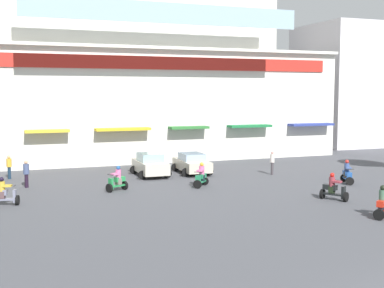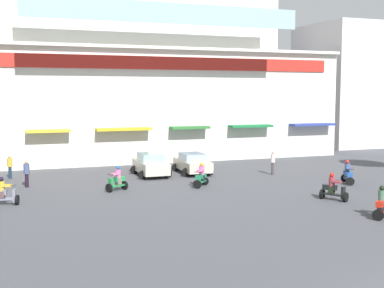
% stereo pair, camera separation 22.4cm
% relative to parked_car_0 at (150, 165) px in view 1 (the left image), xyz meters
% --- Properties ---
extents(ground_plane, '(128.00, 128.00, 0.00)m').
position_rel_parked_car_0_xyz_m(ground_plane, '(1.89, -11.25, -0.80)').
color(ground_plane, '#494B50').
extents(colonial_building, '(34.78, 14.83, 19.76)m').
position_rel_parked_car_0_xyz_m(colonial_building, '(1.89, 11.17, 7.92)').
color(colonial_building, silver).
rests_on(colonial_building, ground).
extents(flank_building_right, '(12.31, 9.80, 13.23)m').
position_rel_parked_car_0_xyz_m(flank_building_right, '(28.15, 13.67, 5.82)').
color(flank_building_right, silver).
rests_on(flank_building_right, ground).
extents(parked_car_0, '(2.34, 3.97, 1.60)m').
position_rel_parked_car_0_xyz_m(parked_car_0, '(0.00, 0.00, 0.00)').
color(parked_car_0, beige).
rests_on(parked_car_0, ground).
extents(parked_car_1, '(2.42, 4.18, 1.47)m').
position_rel_parked_car_0_xyz_m(parked_car_1, '(3.15, 0.08, -0.05)').
color(parked_car_1, beige).
rests_on(parked_car_1, ground).
extents(scooter_rider_0, '(1.49, 0.82, 1.50)m').
position_rel_parked_car_0_xyz_m(scooter_rider_0, '(-9.60, -6.49, -0.18)').
color(scooter_rider_0, black).
rests_on(scooter_rider_0, ground).
extents(scooter_rider_1, '(1.31, 1.36, 1.53)m').
position_rel_parked_car_0_xyz_m(scooter_rider_1, '(1.88, -5.08, -0.18)').
color(scooter_rider_1, black).
rests_on(scooter_rider_1, ground).
extents(scooter_rider_2, '(1.20, 1.53, 1.50)m').
position_rel_parked_car_0_xyz_m(scooter_rider_2, '(7.23, -11.22, -0.18)').
color(scooter_rider_2, black).
rests_on(scooter_rider_2, ground).
extents(scooter_rider_4, '(1.40, 1.08, 1.51)m').
position_rel_parked_car_0_xyz_m(scooter_rider_4, '(-3.30, -4.65, -0.18)').
color(scooter_rider_4, black).
rests_on(scooter_rider_4, ground).
extents(scooter_rider_5, '(1.47, 1.26, 1.56)m').
position_rel_parked_car_0_xyz_m(scooter_rider_5, '(7.03, -15.29, -0.15)').
color(scooter_rider_5, black).
rests_on(scooter_rider_5, ground).
extents(scooter_rider_6, '(0.99, 1.48, 1.53)m').
position_rel_parked_car_0_xyz_m(scooter_rider_6, '(11.11, -7.23, -0.18)').
color(scooter_rider_6, black).
rests_on(scooter_rider_6, ground).
extents(pedestrian_0, '(0.46, 0.46, 1.68)m').
position_rel_parked_car_0_xyz_m(pedestrian_0, '(-8.33, -1.63, 0.16)').
color(pedestrian_0, black).
rests_on(pedestrian_0, ground).
extents(pedestrian_2, '(0.37, 0.37, 1.61)m').
position_rel_parked_car_0_xyz_m(pedestrian_2, '(-9.31, 2.07, 0.12)').
color(pedestrian_2, '#192D41').
rests_on(pedestrian_2, ground).
extents(pedestrian_3, '(0.40, 0.40, 1.68)m').
position_rel_parked_car_0_xyz_m(pedestrian_3, '(8.32, -2.46, 0.17)').
color(pedestrian_3, '#433C41').
rests_on(pedestrian_3, ground).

